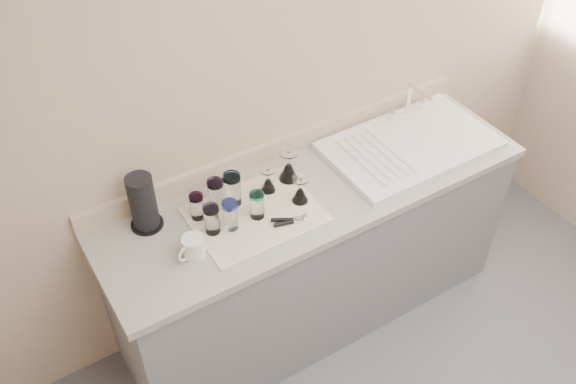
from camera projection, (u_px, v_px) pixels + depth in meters
room_envelope at (569, 261)px, 1.73m from camera, size 3.54×3.50×2.52m
counter_unit at (313, 254)px, 3.23m from camera, size 2.06×0.62×0.90m
sink_unit at (410, 145)px, 3.13m from camera, size 0.82×0.50×0.22m
dish_towel at (255, 215)px, 2.79m from camera, size 0.55×0.42×0.01m
tumbler_teal at (197, 206)px, 2.73m from camera, size 0.06×0.06×0.12m
tumbler_cyan at (216, 194)px, 2.77m from camera, size 0.07×0.07×0.15m
tumbler_purple at (232, 189)px, 2.79m from camera, size 0.08×0.08×0.16m
tumbler_magenta at (212, 219)px, 2.67m from camera, size 0.07×0.07×0.14m
tumbler_blue at (230, 215)px, 2.68m from camera, size 0.07×0.07×0.14m
tumbler_lavender at (257, 205)px, 2.74m from camera, size 0.07×0.07×0.13m
goblet_back_left at (268, 183)px, 2.87m from camera, size 0.07×0.07×0.12m
goblet_back_right at (288, 170)px, 2.92m from camera, size 0.09×0.09×0.16m
goblet_front_right at (300, 193)px, 2.82m from camera, size 0.07×0.07×0.13m
can_opener at (290, 221)px, 2.74m from camera, size 0.15×0.10×0.02m
white_mug at (193, 247)px, 2.59m from camera, size 0.14×0.12×0.10m
paper_towel_roll at (143, 203)px, 2.66m from camera, size 0.14×0.14×0.26m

